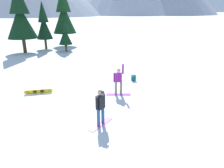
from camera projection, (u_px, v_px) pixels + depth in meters
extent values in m
plane|color=white|center=(47.00, 108.00, 11.20)|extent=(800.00, 800.00, 0.00)
cube|color=pink|center=(101.00, 124.00, 9.64)|extent=(1.01, 1.38, 0.02)
cylinder|color=#335184|center=(103.00, 115.00, 9.62)|extent=(0.15, 0.15, 0.81)
cylinder|color=#335184|center=(99.00, 118.00, 9.38)|extent=(0.15, 0.15, 0.81)
cube|color=black|center=(100.00, 102.00, 9.25)|extent=(0.42, 0.47, 0.64)
cylinder|color=black|center=(104.00, 99.00, 9.44)|extent=(0.11, 0.11, 0.58)
cylinder|color=black|center=(97.00, 103.00, 9.04)|extent=(0.11, 0.11, 0.58)
sphere|color=tan|center=(100.00, 92.00, 9.09)|extent=(0.24, 0.24, 0.24)
cube|color=black|center=(103.00, 92.00, 9.01)|extent=(0.12, 0.17, 0.08)
cube|color=#993FD8|center=(118.00, 94.00, 13.02)|extent=(1.54, 0.36, 0.02)
cylinder|color=gray|center=(116.00, 88.00, 12.88)|extent=(0.15, 0.15, 0.84)
cylinder|color=gray|center=(121.00, 88.00, 12.87)|extent=(0.15, 0.15, 0.84)
cube|color=#8C1E8C|center=(119.00, 77.00, 12.64)|extent=(0.41, 0.26, 0.56)
cylinder|color=#8C1E8C|center=(114.00, 78.00, 12.64)|extent=(0.11, 0.11, 0.58)
cylinder|color=#8C1E8C|center=(123.00, 69.00, 12.46)|extent=(0.11, 0.11, 0.60)
sphere|color=tan|center=(119.00, 70.00, 12.49)|extent=(0.24, 0.24, 0.24)
cube|color=black|center=(119.00, 70.00, 12.62)|extent=(0.17, 0.05, 0.08)
cube|color=yellow|center=(38.00, 91.00, 13.15)|extent=(1.43, 0.54, 0.29)
cylinder|color=yellow|center=(26.00, 92.00, 12.99)|extent=(0.32, 0.20, 0.29)
cylinder|color=yellow|center=(50.00, 90.00, 13.31)|extent=(0.32, 0.20, 0.29)
cube|color=black|center=(35.00, 92.00, 13.06)|extent=(0.22, 0.17, 0.16)
cube|color=black|center=(42.00, 91.00, 13.15)|extent=(0.22, 0.17, 0.16)
cube|color=#1E7A7F|center=(134.00, 78.00, 15.51)|extent=(0.36, 0.28, 0.44)
cube|color=#165B5F|center=(134.00, 79.00, 15.41)|extent=(0.23, 0.12, 0.20)
cylinder|color=black|center=(134.00, 75.00, 15.43)|extent=(0.12, 0.06, 0.02)
cylinder|color=#472D19|center=(66.00, 48.00, 26.27)|extent=(0.21, 0.21, 0.91)
cone|color=black|center=(65.00, 36.00, 25.79)|extent=(1.66, 1.66, 1.94)
cone|color=black|center=(64.00, 25.00, 25.33)|extent=(1.08, 1.08, 1.78)
cylinder|color=#472D19|center=(24.00, 45.00, 25.37)|extent=(0.40, 0.40, 1.77)
cone|color=black|center=(21.00, 22.00, 24.43)|extent=(3.47, 3.47, 3.76)
cylinder|color=#472D19|center=(66.00, 39.00, 30.25)|extent=(0.41, 0.41, 1.82)
cone|color=#143819|center=(64.00, 19.00, 29.29)|extent=(3.25, 3.25, 3.87)
cylinder|color=#472D19|center=(46.00, 44.00, 27.83)|extent=(0.31, 0.31, 1.35)
cone|color=black|center=(44.00, 28.00, 27.12)|extent=(2.06, 2.06, 2.87)
cone|color=black|center=(42.00, 11.00, 26.43)|extent=(1.34, 1.34, 2.63)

